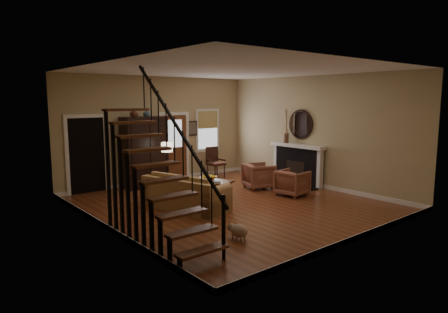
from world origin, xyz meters
TOP-DOWN VIEW (x-y plane):
  - room at (-0.41, 1.76)m, footprint 7.00×7.33m
  - staircase at (-2.78, -1.30)m, footprint 0.94×2.80m
  - fireplace at (3.13, 0.50)m, footprint 0.33×1.95m
  - armoire at (-0.70, 3.15)m, footprint 1.30×0.60m
  - vase_a at (-1.05, 3.05)m, footprint 0.24×0.24m
  - vase_b at (-0.65, 3.05)m, footprint 0.20×0.20m
  - sofa at (-1.13, 0.33)m, footprint 1.43×2.24m
  - coffee_table at (0.15, 1.01)m, footprint 1.01×1.26m
  - bowl at (0.20, 1.16)m, footprint 0.38×0.38m
  - books at (0.03, 0.71)m, footprint 0.20×0.27m
  - armchair_left at (1.89, -0.36)m, footprint 0.85×0.83m
  - armchair_right at (1.79, 0.84)m, footprint 1.03×1.02m
  - floor_lamp at (-0.45, 2.28)m, footprint 0.39×0.39m
  - side_chair at (1.85, 2.95)m, footprint 0.54×0.54m
  - dog at (-1.56, -2.06)m, footprint 0.29×0.44m

SIDE VIEW (x-z plane):
  - dog at x=-1.56m, z-range 0.00..0.30m
  - coffee_table at x=0.15m, z-range 0.00..0.42m
  - armchair_left at x=1.89m, z-range 0.00..0.70m
  - armchair_right at x=1.79m, z-range 0.00..0.74m
  - sofa at x=-1.13m, z-range 0.00..0.77m
  - books at x=0.03m, z-range 0.42..0.47m
  - bowl at x=0.20m, z-range 0.42..0.51m
  - side_chair at x=1.85m, z-range 0.00..1.02m
  - floor_lamp at x=-0.45m, z-range 0.00..1.39m
  - fireplace at x=3.13m, z-range -0.41..1.89m
  - armoire at x=-0.70m, z-range 0.00..2.10m
  - room at x=-0.41m, z-range -0.14..3.16m
  - staircase at x=-2.78m, z-range 0.00..3.20m
  - vase_b at x=-0.65m, z-range 2.10..2.31m
  - vase_a at x=-1.05m, z-range 2.10..2.35m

